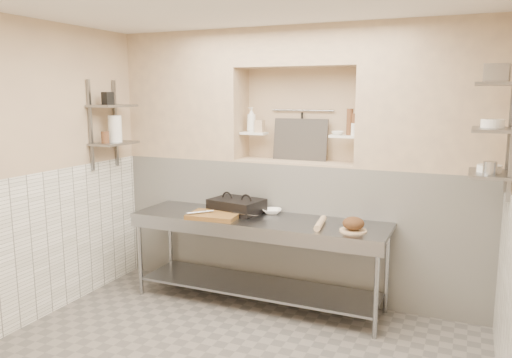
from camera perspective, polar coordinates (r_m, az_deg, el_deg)
The scene contains 44 objects.
wall_left at distance 5.02m, azimuth -25.24°, elevation 0.46°, with size 0.10×3.90×2.80m, color tan.
wall_back at distance 5.57m, azimuth 5.53°, elevation 2.18°, with size 4.00×0.10×2.80m, color tan.
backwall_lower at distance 5.48m, azimuth 4.59°, elevation -5.41°, with size 4.00×0.40×1.40m, color white.
alcove_sill at distance 5.34m, azimuth 4.70°, elevation 1.96°, with size 1.30×0.40×0.02m, color tan.
backwall_pillar_left at distance 5.85m, azimuth -7.75°, elevation 9.36°, with size 1.35×0.40×1.40m, color tan.
backwall_pillar_right at distance 5.02m, azimuth 19.44°, elevation 8.87°, with size 1.35×0.40×1.40m, color tan.
backwall_header at distance 5.31m, azimuth 4.88°, elevation 14.79°, with size 1.30×0.40×0.40m, color tan.
wainscot_left at distance 5.12m, azimuth -24.23°, elevation -7.33°, with size 0.02×3.90×1.40m, color white.
wainscot_right at distance 3.57m, azimuth 27.00°, elevation -14.94°, with size 0.02×3.90×1.40m, color white.
alcove_shelf_left at distance 5.49m, azimuth -0.23°, elevation 5.25°, with size 0.28×0.16×0.03m, color white.
alcove_shelf_right at distance 5.17m, azimuth 10.01°, elevation 4.83°, with size 0.28×0.16×0.03m, color white.
utensil_rail at distance 5.45m, azimuth 5.36°, elevation 7.81°, with size 0.02×0.02×0.70m, color gray.
hanging_steel at distance 5.44m, azimuth 5.26°, elevation 6.02°, with size 0.02×0.02×0.30m, color black.
splash_panel at distance 5.41m, azimuth 5.07°, elevation 4.51°, with size 0.60×0.02×0.45m, color #383330.
shelf_rail_left_a at distance 5.83m, azimuth -15.77°, elevation 6.13°, with size 0.03×0.03×0.95m, color slate.
shelf_rail_left_b at distance 5.52m, azimuth -18.39°, elevation 5.83°, with size 0.03×0.03×0.95m, color slate.
wall_shelf_left_lower at distance 5.60m, azimuth -15.89°, elevation 3.95°, with size 0.30×0.50×0.03m, color slate.
wall_shelf_left_upper at distance 5.58m, azimuth -16.08°, elevation 8.04°, with size 0.30×0.50×0.03m, color slate.
shelf_rail_right_a at distance 4.53m, azimuth 27.04°, elevation 5.17°, with size 0.03×0.03×1.05m, color slate.
wall_shelf_right_lower at distance 4.36m, azimuth 25.07°, elevation 0.53°, with size 0.30×0.50×0.03m, color slate.
wall_shelf_right_mid at distance 4.32m, azimuth 25.40°, elevation 5.12°, with size 0.30×0.50×0.03m, color slate.
wall_shelf_right_upper at distance 4.31m, azimuth 25.74°, elevation 9.76°, with size 0.30×0.50×0.03m, color slate.
prep_table at distance 5.06m, azimuth 0.16°, elevation -7.35°, with size 2.60×0.70×0.90m.
panini_press at distance 5.22m, azimuth -2.22°, elevation -3.07°, with size 0.58×0.47×0.14m.
cutting_board at distance 5.02m, azimuth -4.85°, elevation -4.19°, with size 0.49×0.35×0.04m, color brown.
knife_blade at distance 4.96m, azimuth -1.33°, elevation -4.02°, with size 0.29×0.03×0.01m, color gray.
tongs at distance 5.02m, azimuth -6.40°, elevation -3.80°, with size 0.03×0.03×0.27m, color gray.
mixing_bowl at distance 5.18m, azimuth 1.84°, elevation -3.70°, with size 0.20×0.20×0.05m, color white.
rolling_pin at distance 4.72m, azimuth 7.36°, elevation -5.04°, with size 0.06×0.06×0.40m, color #D5AE81.
bread_board at distance 4.61m, azimuth 11.05°, elevation -5.80°, with size 0.25×0.25×0.01m, color #D5AE81.
bread_loaf at distance 4.59m, azimuth 11.08°, elevation -5.00°, with size 0.20×0.20×0.12m, color #4C2D19.
bottle_soap at distance 5.49m, azimuth -0.52°, elevation 6.80°, with size 0.10×0.10×0.27m, color white.
jar_alcove at distance 5.46m, azimuth 0.44°, elevation 6.06°, with size 0.09×0.09×0.13m, color tan.
bowl_alcove at distance 5.16m, azimuth 9.33°, elevation 5.20°, with size 0.12×0.12×0.04m, color white.
condiment_a at distance 5.13m, azimuth 11.15°, elevation 6.13°, with size 0.06×0.06×0.22m, color #56341F.
condiment_b at distance 5.14m, azimuth 10.67°, elevation 6.43°, with size 0.07×0.07×0.27m, color #56341F.
condiment_c at distance 5.14m, azimuth 11.11°, elevation 5.60°, with size 0.07×0.07×0.12m, color white.
jug_left at distance 5.61m, azimuth -15.81°, elevation 5.55°, with size 0.14×0.14×0.29m, color white.
jar_left at distance 5.49m, azimuth -16.85°, elevation 4.58°, with size 0.08×0.08×0.13m, color #56341F.
box_left_upper at distance 5.52m, azimuth -16.58°, elevation 8.83°, with size 0.10×0.10×0.13m, color black.
bowl_right at distance 4.37m, azimuth 25.10°, elevation 1.09°, with size 0.19×0.19×0.06m, color white.
canister_right at distance 4.22m, azimuth 25.17°, elevation 1.12°, with size 0.10×0.10×0.10m, color gray.
bowl_right_mid at distance 4.38m, azimuth 25.42°, elevation 5.76°, with size 0.18×0.18×0.07m, color white.
basket_right at distance 4.26m, azimuth 25.85°, elevation 10.84°, with size 0.17×0.21×0.14m, color gray.
Camera 1 is at (1.70, -3.26, 2.12)m, focal length 35.00 mm.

